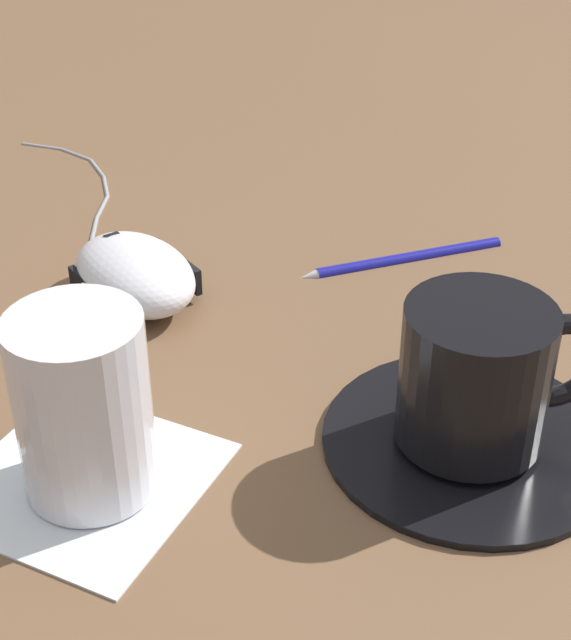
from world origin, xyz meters
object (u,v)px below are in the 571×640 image
(saucer, at_px, (469,438))
(drinking_glass, at_px, (83,406))
(coffee_cup, at_px, (480,374))
(computer_mouse, at_px, (135,274))
(pen, at_px, (404,254))

(saucer, height_order, drinking_glass, drinking_glass)
(coffee_cup, relative_size, computer_mouse, 0.83)
(computer_mouse, xyz_separation_m, drinking_glass, (-0.07, 0.15, 0.03))
(computer_mouse, height_order, pen, computer_mouse)
(saucer, relative_size, drinking_glass, 1.61)
(computer_mouse, bearing_deg, coffee_cup, 166.11)
(saucer, xyz_separation_m, drinking_glass, (0.16, 0.10, 0.04))
(saucer, distance_m, drinking_glass, 0.19)
(pen, bearing_deg, computer_mouse, 39.60)
(saucer, height_order, computer_mouse, computer_mouse)
(computer_mouse, bearing_deg, pen, -140.40)
(saucer, relative_size, computer_mouse, 1.29)
(drinking_glass, bearing_deg, computer_mouse, -66.54)
(coffee_cup, bearing_deg, computer_mouse, -13.89)
(drinking_glass, bearing_deg, saucer, -147.43)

